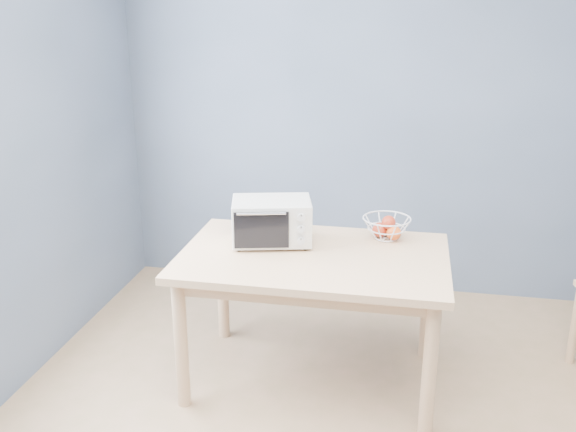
# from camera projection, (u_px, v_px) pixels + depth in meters

# --- Properties ---
(room) EXTENTS (4.01, 4.51, 2.61)m
(room) POSITION_uv_depth(u_px,v_px,m) (400.00, 216.00, 2.24)
(room) COLOR tan
(room) RESTS_ON ground
(dining_table) EXTENTS (1.40, 0.90, 0.75)m
(dining_table) POSITION_uv_depth(u_px,v_px,m) (313.00, 272.00, 3.40)
(dining_table) COLOR #D6AF80
(dining_table) RESTS_ON ground
(toaster_oven) EXTENTS (0.48, 0.39, 0.25)m
(toaster_oven) POSITION_uv_depth(u_px,v_px,m) (269.00, 221.00, 3.47)
(toaster_oven) COLOR beige
(toaster_oven) RESTS_ON dining_table
(fruit_basket) EXTENTS (0.35, 0.35, 0.14)m
(fruit_basket) POSITION_uv_depth(u_px,v_px,m) (387.00, 227.00, 3.56)
(fruit_basket) COLOR silver
(fruit_basket) RESTS_ON dining_table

